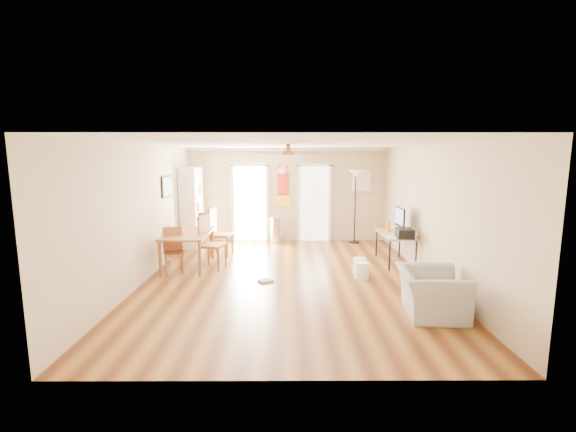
{
  "coord_description": "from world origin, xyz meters",
  "views": [
    {
      "loc": [
        -0.03,
        -7.33,
        2.37
      ],
      "look_at": [
        0.0,
        0.6,
        1.15
      ],
      "focal_mm": 24.23,
      "sensor_mm": 36.0,
      "label": 1
    }
  ],
  "objects_px": {
    "dining_chair_far": "(208,231)",
    "armchair": "(431,293)",
    "dining_table": "(188,250)",
    "dining_chair_near": "(174,251)",
    "bookshelf": "(192,207)",
    "trash_can": "(276,230)",
    "printer": "(405,233)",
    "torchiere_lamp": "(355,207)",
    "dining_chair_right_a": "(221,232)",
    "dining_chair_right_b": "(213,242)",
    "computer_desk": "(395,249)",
    "wastebasket_b": "(362,270)",
    "wastebasket_a": "(360,266)"
  },
  "relations": [
    {
      "from": "dining_chair_right_a",
      "to": "printer",
      "type": "bearing_deg",
      "value": -96.92
    },
    {
      "from": "computer_desk",
      "to": "wastebasket_a",
      "type": "relative_size",
      "value": 3.94
    },
    {
      "from": "trash_can",
      "to": "computer_desk",
      "type": "bearing_deg",
      "value": -37.82
    },
    {
      "from": "computer_desk",
      "to": "dining_chair_right_b",
      "type": "bearing_deg",
      "value": -175.09
    },
    {
      "from": "dining_chair_near",
      "to": "dining_chair_far",
      "type": "relative_size",
      "value": 0.96
    },
    {
      "from": "dining_chair_far",
      "to": "wastebasket_b",
      "type": "height_order",
      "value": "dining_chair_far"
    },
    {
      "from": "dining_chair_near",
      "to": "wastebasket_b",
      "type": "bearing_deg",
      "value": -23.98
    },
    {
      "from": "dining_chair_near",
      "to": "torchiere_lamp",
      "type": "height_order",
      "value": "torchiere_lamp"
    },
    {
      "from": "bookshelf",
      "to": "trash_can",
      "type": "relative_size",
      "value": 2.92
    },
    {
      "from": "dining_chair_far",
      "to": "wastebasket_a",
      "type": "distance_m",
      "value": 4.07
    },
    {
      "from": "dining_table",
      "to": "armchair",
      "type": "bearing_deg",
      "value": -30.98
    },
    {
      "from": "bookshelf",
      "to": "torchiere_lamp",
      "type": "xyz_separation_m",
      "value": [
        4.37,
        0.41,
        -0.04
      ]
    },
    {
      "from": "dining_table",
      "to": "armchair",
      "type": "xyz_separation_m",
      "value": [
        4.3,
        -2.58,
        -0.04
      ]
    },
    {
      "from": "torchiere_lamp",
      "to": "wastebasket_a",
      "type": "xyz_separation_m",
      "value": [
        -0.39,
        -2.86,
        -0.84
      ]
    },
    {
      "from": "dining_table",
      "to": "printer",
      "type": "distance_m",
      "value": 4.62
    },
    {
      "from": "computer_desk",
      "to": "armchair",
      "type": "distance_m",
      "value": 2.83
    },
    {
      "from": "dining_chair_right_b",
      "to": "dining_chair_near",
      "type": "bearing_deg",
      "value": 132.96
    },
    {
      "from": "dining_chair_far",
      "to": "computer_desk",
      "type": "bearing_deg",
      "value": 164.91
    },
    {
      "from": "dining_chair_right_a",
      "to": "armchair",
      "type": "xyz_separation_m",
      "value": [
        3.75,
        -3.56,
        -0.23
      ]
    },
    {
      "from": "dining_chair_far",
      "to": "computer_desk",
      "type": "height_order",
      "value": "dining_chair_far"
    },
    {
      "from": "bookshelf",
      "to": "torchiere_lamp",
      "type": "relative_size",
      "value": 1.04
    },
    {
      "from": "torchiere_lamp",
      "to": "wastebasket_a",
      "type": "height_order",
      "value": "torchiere_lamp"
    },
    {
      "from": "armchair",
      "to": "computer_desk",
      "type": "bearing_deg",
      "value": 1.06
    },
    {
      "from": "dining_chair_near",
      "to": "armchair",
      "type": "distance_m",
      "value": 4.93
    },
    {
      "from": "trash_can",
      "to": "printer",
      "type": "xyz_separation_m",
      "value": [
        2.76,
        -2.53,
        0.42
      ]
    },
    {
      "from": "bookshelf",
      "to": "torchiere_lamp",
      "type": "bearing_deg",
      "value": -10.27
    },
    {
      "from": "dining_chair_far",
      "to": "computer_desk",
      "type": "relative_size",
      "value": 0.78
    },
    {
      "from": "dining_chair_near",
      "to": "printer",
      "type": "bearing_deg",
      "value": -15.59
    },
    {
      "from": "trash_can",
      "to": "armchair",
      "type": "distance_m",
      "value": 5.5
    },
    {
      "from": "dining_chair_right_a",
      "to": "armchair",
      "type": "relative_size",
      "value": 1.09
    },
    {
      "from": "dining_chair_far",
      "to": "wastebasket_b",
      "type": "distance_m",
      "value": 4.22
    },
    {
      "from": "bookshelf",
      "to": "dining_chair_right_a",
      "type": "height_order",
      "value": "bookshelf"
    },
    {
      "from": "printer",
      "to": "wastebasket_b",
      "type": "height_order",
      "value": "printer"
    },
    {
      "from": "dining_table",
      "to": "dining_chair_near",
      "type": "height_order",
      "value": "dining_chair_near"
    },
    {
      "from": "bookshelf",
      "to": "dining_chair_right_b",
      "type": "xyz_separation_m",
      "value": [
        0.92,
        -2.05,
        -0.48
      ]
    },
    {
      "from": "torchiere_lamp",
      "to": "wastebasket_b",
      "type": "bearing_deg",
      "value": -97.2
    },
    {
      "from": "trash_can",
      "to": "computer_desk",
      "type": "xyz_separation_m",
      "value": [
        2.69,
        -2.09,
        -0.02
      ]
    },
    {
      "from": "dining_chair_far",
      "to": "bookshelf",
      "type": "bearing_deg",
      "value": -36.35
    },
    {
      "from": "armchair",
      "to": "bookshelf",
      "type": "bearing_deg",
      "value": 51.72
    },
    {
      "from": "torchiere_lamp",
      "to": "dining_chair_near",
      "type": "bearing_deg",
      "value": -145.46
    },
    {
      "from": "printer",
      "to": "torchiere_lamp",
      "type": "bearing_deg",
      "value": 106.96
    },
    {
      "from": "dining_chair_right_a",
      "to": "dining_chair_right_b",
      "type": "height_order",
      "value": "dining_chair_right_a"
    },
    {
      "from": "dining_chair_right_b",
      "to": "computer_desk",
      "type": "bearing_deg",
      "value": -71.86
    },
    {
      "from": "dining_table",
      "to": "torchiere_lamp",
      "type": "height_order",
      "value": "torchiere_lamp"
    },
    {
      "from": "dining_chair_far",
      "to": "armchair",
      "type": "relative_size",
      "value": 0.93
    },
    {
      "from": "computer_desk",
      "to": "bookshelf",
      "type": "bearing_deg",
      "value": 160.85
    },
    {
      "from": "trash_can",
      "to": "torchiere_lamp",
      "type": "distance_m",
      "value": 2.25
    },
    {
      "from": "dining_chair_near",
      "to": "dining_chair_right_a",
      "type": "bearing_deg",
      "value": 44.84
    },
    {
      "from": "dining_chair_near",
      "to": "armchair",
      "type": "bearing_deg",
      "value": -44.22
    },
    {
      "from": "dining_chair_right_b",
      "to": "wastebasket_b",
      "type": "relative_size",
      "value": 3.5
    }
  ]
}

